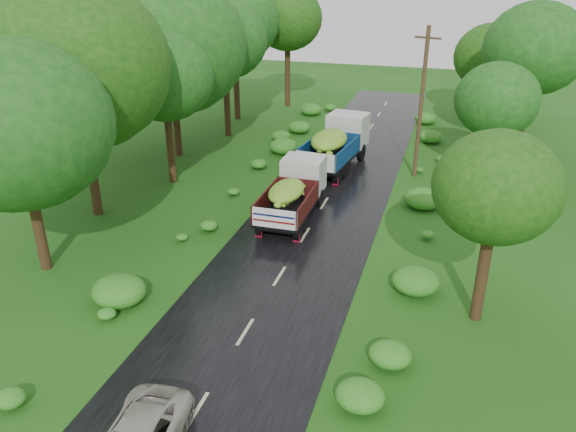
% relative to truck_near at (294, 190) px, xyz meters
% --- Properties ---
extents(ground, '(120.00, 120.00, 0.00)m').
position_rel_truck_near_xyz_m(ground, '(1.10, -13.91, -1.45)').
color(ground, '#19460F').
rests_on(ground, ground).
extents(road, '(6.50, 80.00, 0.02)m').
position_rel_truck_near_xyz_m(road, '(1.10, -8.91, -1.44)').
color(road, black).
rests_on(road, ground).
extents(road_lines, '(0.12, 69.60, 0.00)m').
position_rel_truck_near_xyz_m(road_lines, '(1.10, -7.91, -1.43)').
color(road_lines, '#BFB78C').
rests_on(road_lines, road).
extents(truck_near, '(2.23, 6.13, 2.57)m').
position_rel_truck_near_xyz_m(truck_near, '(0.00, 0.00, 0.00)').
color(truck_near, black).
rests_on(truck_near, ground).
extents(truck_far, '(3.25, 7.20, 2.93)m').
position_rel_truck_near_xyz_m(truck_far, '(0.44, 8.04, 0.20)').
color(truck_far, black).
rests_on(truck_far, ground).
extents(utility_pole, '(1.49, 0.59, 8.75)m').
position_rel_truck_near_xyz_m(utility_pole, '(5.35, 7.81, 3.05)').
color(utility_pole, '#382616').
rests_on(utility_pole, ground).
extents(trees_left, '(6.85, 34.55, 9.42)m').
position_rel_truck_near_xyz_m(trees_left, '(-9.23, 6.40, 5.52)').
color(trees_left, black).
rests_on(trees_left, ground).
extents(trees_right, '(6.03, 32.66, 8.47)m').
position_rel_truck_near_xyz_m(trees_right, '(10.10, 11.98, 4.04)').
color(trees_right, black).
rests_on(trees_right, ground).
extents(shrubs, '(11.90, 44.00, 0.70)m').
position_rel_truck_near_xyz_m(shrubs, '(1.10, 0.09, -1.10)').
color(shrubs, '#1E6A19').
rests_on(shrubs, ground).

